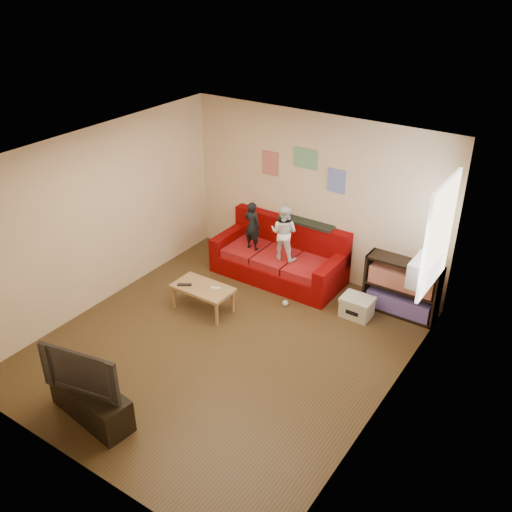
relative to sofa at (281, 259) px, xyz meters
The scene contains 17 objects.
room_shell 2.34m from the sofa, 80.22° to the right, with size 4.52×5.02×2.72m.
sofa is the anchor object (origin of this frame).
child_a 0.73m from the sofa, 159.04° to the right, with size 0.30×0.20×0.83m, color black.
child_b 0.64m from the sofa, 49.54° to the right, with size 0.45×0.35×0.92m, color white.
coffee_table 1.59m from the sofa, 105.60° to the right, with size 0.90×0.50×0.41m.
remote 1.78m from the sofa, 112.32° to the right, with size 0.21×0.05×0.02m, color black.
game_controller 1.50m from the sofa, 98.72° to the right, with size 0.15×0.04×0.03m, color white.
bookshelf 2.06m from the sofa, ahead, with size 1.10×0.33×0.88m.
window 2.93m from the sofa, ahead, with size 0.04×1.08×1.48m, color white.
ac_unit 2.61m from the sofa, ahead, with size 0.28×0.55×0.35m, color #B7B2A3.
artwork_left 1.57m from the sofa, 140.12° to the left, with size 0.30×0.01×0.40m, color #D87266.
artwork_center 1.69m from the sofa, 69.10° to the left, with size 0.42×0.01×0.32m, color #72B27F.
artwork_right 1.61m from the sofa, 30.21° to the left, with size 0.30×0.01×0.38m, color #727FCC.
file_box 1.62m from the sofa, 14.09° to the right, with size 0.46×0.35×0.32m.
tv_stand 4.01m from the sofa, 91.64° to the right, with size 1.14×0.38×0.43m, color black.
television 4.02m from the sofa, 91.64° to the right, with size 1.01×0.13×0.58m, color black.
tissue 0.97m from the sofa, 53.84° to the right, with size 0.09×0.09×0.09m, color silver.
Camera 1 is at (3.89, -5.01, 4.86)m, focal length 40.00 mm.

